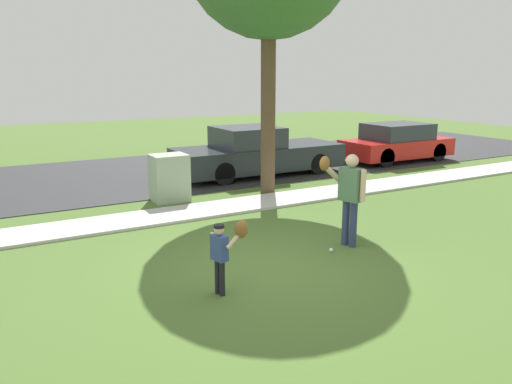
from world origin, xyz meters
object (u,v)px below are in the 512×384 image
at_px(utility_cabinet, 169,178).
at_px(parked_pickup_dark, 256,153).
at_px(person_adult, 349,190).
at_px(baseball, 331,250).
at_px(person_child, 225,247).
at_px(parked_hatchback_red, 397,143).

xyz_separation_m(utility_cabinet, parked_pickup_dark, (3.44, 1.79, 0.10)).
bearing_deg(parked_pickup_dark, person_adult, -105.34).
height_order(baseball, utility_cabinet, utility_cabinet).
relative_size(person_child, parked_pickup_dark, 0.21).
bearing_deg(person_child, utility_cabinet, 64.20).
bearing_deg(parked_pickup_dark, utility_cabinet, -152.44).
relative_size(person_adult, parked_hatchback_red, 0.42).
xyz_separation_m(person_adult, person_child, (-2.80, -0.75, -0.34)).
bearing_deg(baseball, parked_pickup_dark, 71.46).
distance_m(person_child, parked_pickup_dark, 8.61).
distance_m(person_adult, utility_cabinet, 5.04).
distance_m(baseball, parked_hatchback_red, 10.12).
bearing_deg(person_child, baseball, 0.95).
distance_m(person_child, baseball, 2.53).
bearing_deg(person_adult, parked_pickup_dark, -119.28).
xyz_separation_m(person_adult, parked_pickup_dark, (1.79, 6.54, -0.36)).
relative_size(parked_pickup_dark, parked_hatchback_red, 1.30).
bearing_deg(parked_hatchback_red, person_child, -145.41).
bearing_deg(person_child, parked_pickup_dark, 43.84).
bearing_deg(utility_cabinet, baseball, -76.10).
height_order(person_child, utility_cabinet, utility_cabinet).
bearing_deg(person_adult, baseball, 1.74).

